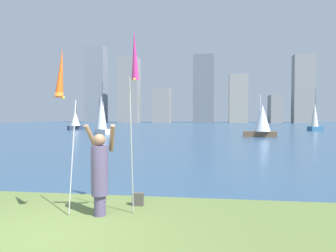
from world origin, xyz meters
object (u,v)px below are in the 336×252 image
Objects in this scene: person at (100,171)px; bag at (138,199)px; kite_flag_right at (135,60)px; kite_flag_left at (61,77)px; sailboat_2 at (75,120)px; sailboat_0 at (262,120)px; sailboat_4 at (315,118)px; sailboat_1 at (102,114)px.

person is 1.26m from bag.
person is 2.44m from kite_flag_right.
kite_flag_left is 1.54m from kite_flag_right.
sailboat_0 is at bearing -27.37° from sailboat_2.
sailboat_4 is (17.58, 39.59, 0.94)m from person.
kite_flag_left is at bearing -141.27° from person.
bag is at bearing -113.62° from sailboat_4.
sailboat_1 is (-9.83, 27.28, 1.41)m from person.
kite_flag_left is at bearing -108.12° from sailboat_0.
sailboat_2 reaches higher than bag.
sailboat_1 is 1.00× the size of sailboat_4.
bag is at bearing -106.19° from sailboat_0.
kite_flag_left is 0.57× the size of sailboat_4.
kite_flag_left is 26.56m from sailboat_0.
sailboat_1 is at bearing 121.05° from person.
sailboat_1 is (-10.44, 26.50, 2.18)m from bag.
bag is 25.14m from sailboat_0.
sailboat_1 is at bearing 111.28° from kite_flag_right.
kite_flag_right is at bearing -63.72° from sailboat_2.
sailboat_4 reaches higher than bag.
sailboat_0 is at bearing 71.88° from kite_flag_left.
sailboat_2 is (-18.63, 37.73, -1.74)m from kite_flag_right.
person is 0.49× the size of sailboat_2.
sailboat_2 is at bearing 126.93° from sailboat_1.
kite_flag_right is at bearing -68.72° from sailboat_1.
sailboat_0 is at bearing 84.23° from person.
sailboat_0 is at bearing -7.82° from sailboat_1.
kite_flag_right is at bearing -86.15° from bag.
sailboat_1 is at bearing 172.18° from sailboat_0.
bag is at bearing 93.85° from kite_flag_right.
kite_flag_left is at bearing -71.60° from sailboat_1.
sailboat_4 is at bearing 24.17° from sailboat_1.
sailboat_0 reaches higher than kite_flag_right.
person is 0.56× the size of kite_flag_left.
sailboat_1 reaches higher than person.
person is 0.44× the size of sailboat_0.
kite_flag_right is 13.24× the size of bag.
sailboat_1 is (-17.44, 2.40, 0.68)m from sailboat_0.
kite_flag_right is 0.91× the size of sailboat_0.
kite_flag_left reaches higher than person.
kite_flag_left is at bearing -65.73° from sailboat_2.
sailboat_0 reaches higher than kite_flag_left.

